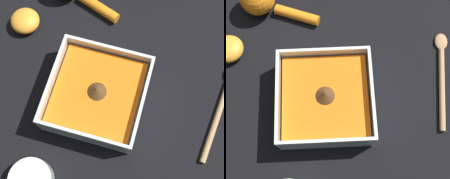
% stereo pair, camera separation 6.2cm
% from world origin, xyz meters
% --- Properties ---
extents(ground_plane, '(4.00, 4.00, 0.00)m').
position_xyz_m(ground_plane, '(0.00, 0.00, 0.00)').
color(ground_plane, black).
extents(square_dish, '(0.19, 0.19, 0.07)m').
position_xyz_m(square_dish, '(0.01, 0.05, 0.03)').
color(square_dish, silver).
rests_on(square_dish, ground_plane).
extents(lemon_half, '(0.06, 0.06, 0.04)m').
position_xyz_m(lemon_half, '(-0.12, -0.16, 0.02)').
color(lemon_half, orange).
rests_on(lemon_half, ground_plane).
extents(wooden_spoon, '(0.22, 0.05, 0.01)m').
position_xyz_m(wooden_spoon, '(-0.05, 0.29, 0.01)').
color(wooden_spoon, tan).
rests_on(wooden_spoon, ground_plane).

